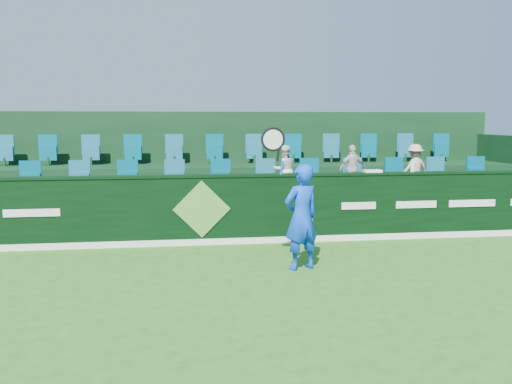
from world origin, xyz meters
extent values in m
plane|color=#2A6217|center=(0.00, 0.00, 0.00)|extent=(60.00, 60.00, 0.00)
cube|color=black|center=(0.00, 4.00, 0.65)|extent=(16.00, 0.20, 1.30)
cube|color=black|center=(0.00, 4.00, 1.32)|extent=(16.00, 0.24, 0.05)
cube|color=white|center=(0.00, 3.89, 0.06)|extent=(16.00, 0.02, 0.12)
cube|color=#559235|center=(0.00, 3.88, 0.70)|extent=(1.10, 0.02, 1.10)
cube|color=white|center=(-3.10, 3.89, 0.70)|extent=(1.00, 0.01, 0.14)
cube|color=white|center=(3.10, 3.89, 0.70)|extent=(0.70, 0.01, 0.14)
cube|color=white|center=(4.30, 3.89, 0.70)|extent=(0.85, 0.01, 0.14)
cube|color=white|center=(5.50, 3.89, 0.70)|extent=(1.00, 0.01, 0.14)
cube|color=black|center=(0.00, 5.10, 0.40)|extent=(16.00, 2.00, 0.80)
cube|color=black|center=(0.00, 7.00, 0.65)|extent=(16.00, 1.80, 1.30)
cube|color=black|center=(0.00, 8.00, 1.30)|extent=(16.00, 0.20, 2.60)
cube|color=#17607E|center=(0.00, 5.50, 1.10)|extent=(13.50, 0.50, 0.60)
cube|color=#17607E|center=(0.00, 7.30, 1.60)|extent=(13.50, 0.50, 0.60)
imported|color=blue|center=(1.49, 1.90, 0.85)|extent=(0.73, 0.61, 1.70)
cylinder|color=#143FBF|center=(1.15, 1.80, 1.65)|extent=(0.07, 0.04, 0.22)
cylinder|color=black|center=(1.09, 1.80, 1.85)|extent=(0.06, 0.03, 0.20)
torus|color=black|center=(1.01, 1.80, 2.09)|extent=(0.41, 0.04, 0.41)
cylinder|color=silver|center=(1.01, 1.80, 2.09)|extent=(0.34, 0.01, 0.34)
imported|color=white|center=(1.84, 5.12, 1.32)|extent=(0.57, 0.47, 1.05)
imported|color=beige|center=(3.35, 5.12, 1.33)|extent=(0.65, 0.35, 1.05)
imported|color=#C6AD8C|center=(4.78, 5.12, 1.33)|extent=(0.77, 0.57, 1.06)
cube|color=white|center=(3.40, 4.00, 1.38)|extent=(0.34, 0.22, 0.05)
cylinder|color=white|center=(4.24, 4.00, 1.47)|extent=(0.07, 0.07, 0.24)
camera|label=1|loc=(-0.50, -6.86, 2.38)|focal=40.00mm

